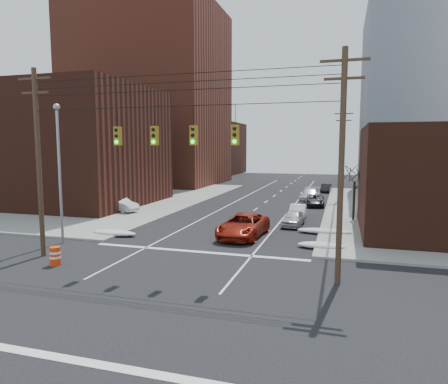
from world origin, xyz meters
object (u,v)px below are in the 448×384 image
Objects in this scene: parked_car_f at (326,188)px; lot_car_d at (128,191)px; parked_car_c at (315,200)px; lot_car_c at (75,198)px; red_pickup at (243,226)px; parked_car_e at (311,193)px; parked_car_d at (310,195)px; construction_barrel at (55,256)px; parked_car_a at (293,218)px; lot_car_a at (120,204)px; parked_car_b at (298,212)px; lot_car_b at (130,195)px.

lot_car_d is (-24.33, -13.12, 0.20)m from parked_car_f.
parked_car_c is 0.83× the size of lot_car_c.
red_pickup is 23.87m from parked_car_e.
parked_car_d reaches higher than parked_car_c.
construction_barrel is at bearing -109.32° from parked_car_d.
construction_barrel is (12.56, -18.47, -0.40)m from lot_car_c.
parked_car_e is 23.53m from lot_car_d.
lot_car_c reaches higher than construction_barrel.
lot_car_d is 29.82m from construction_barrel.
parked_car_a is 18.61m from parked_car_e.
lot_car_a reaches higher than parked_car_f.
lot_car_d reaches higher than parked_car_b.
lot_car_c is at bearing 124.22° from construction_barrel.
lot_car_b is at bearing -152.77° from parked_car_e.
lot_car_b is 4.28m from lot_car_d.
parked_car_c is 1.17× the size of parked_car_e.
parked_car_b reaches higher than parked_car_f.
parked_car_c is at bearing 80.15° from red_pickup.
lot_car_a is at bearing -140.65° from parked_car_d.
red_pickup reaches higher than parked_car_b.
parked_car_b is 0.81× the size of lot_car_b.
red_pickup is at bearing 49.59° from construction_barrel.
parked_car_d reaches higher than parked_car_f.
parked_car_d reaches higher than lot_car_a.
parked_car_c is 23.67m from lot_car_d.
lot_car_b is at bearing -139.87° from parked_car_f.
lot_car_c reaches higher than parked_car_b.
parked_car_d is at bearing 84.21° from red_pickup.
parked_car_b is 0.88× the size of parked_car_c.
lot_car_c is 1.38× the size of lot_car_d.
lot_car_c is at bearing -135.99° from parked_car_f.
construction_barrel is (-11.30, -14.79, -0.12)m from parked_car_a.
parked_car_c is 21.50m from lot_car_b.
parked_car_d is at bearing -88.55° from lot_car_d.
parked_car_b is (0.00, 3.25, 0.00)m from parked_car_a.
parked_car_f is (1.55, 7.25, -0.05)m from parked_car_e.
red_pickup is 26.57m from lot_car_d.
construction_barrel is at bearing -152.92° from lot_car_b.
parked_car_f is at bearing 84.78° from red_pickup.
lot_car_c reaches higher than parked_car_e.
construction_barrel is (-12.90, -40.66, -0.08)m from parked_car_f.
parked_car_d reaches higher than parked_car_e.
parked_car_e is at bearing -58.94° from lot_car_b.
lot_car_b is at bearing 159.10° from parked_car_a.
red_pickup is at bearing -97.32° from parked_car_d.
lot_car_b is at bearing -151.43° from lot_car_d.
parked_car_e is (0.05, 15.36, 0.00)m from parked_car_b.
lot_car_b is (-20.41, 9.16, 0.18)m from parked_car_a.
red_pickup reaches higher than parked_car_c.
lot_car_c is at bearing 91.67° from lot_car_a.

